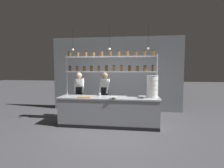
# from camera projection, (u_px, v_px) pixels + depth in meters

# --- Properties ---
(ground_plane) EXTENTS (40.00, 40.00, 0.00)m
(ground_plane) POSITION_uv_depth(u_px,v_px,m) (109.00, 125.00, 5.57)
(ground_plane) COLOR #4C4C51
(back_wall) EXTENTS (5.56, 0.12, 3.15)m
(back_wall) POSITION_uv_depth(u_px,v_px,m) (116.00, 74.00, 7.50)
(back_wall) COLOR gray
(back_wall) RESTS_ON ground_plane
(prep_counter) EXTENTS (3.16, 0.76, 0.92)m
(prep_counter) POSITION_uv_depth(u_px,v_px,m) (109.00, 111.00, 5.53)
(prep_counter) COLOR gray
(prep_counter) RESTS_ON ground_plane
(spice_shelf_unit) EXTENTS (3.05, 0.28, 2.40)m
(spice_shelf_unit) POSITION_uv_depth(u_px,v_px,m) (111.00, 65.00, 5.73)
(spice_shelf_unit) COLOR #ADAFB5
(spice_shelf_unit) RESTS_ON ground_plane
(chef_left) EXTENTS (0.40, 0.32, 1.67)m
(chef_left) POSITION_uv_depth(u_px,v_px,m) (79.00, 92.00, 6.36)
(chef_left) COLOR black
(chef_left) RESTS_ON ground_plane
(chef_center) EXTENTS (0.41, 0.35, 1.68)m
(chef_center) POSITION_uv_depth(u_px,v_px,m) (105.00, 92.00, 6.21)
(chef_center) COLOR black
(chef_center) RESTS_ON ground_plane
(container_stack) EXTENTS (0.36, 0.36, 0.68)m
(container_stack) POSITION_uv_depth(u_px,v_px,m) (152.00, 86.00, 5.43)
(container_stack) COLOR white
(container_stack) RESTS_ON prep_counter
(cutting_board) EXTENTS (0.40, 0.26, 0.02)m
(cutting_board) POSITION_uv_depth(u_px,v_px,m) (85.00, 97.00, 5.43)
(cutting_board) COLOR #A88456
(cutting_board) RESTS_ON prep_counter
(prep_bowl_near_left) EXTENTS (0.24, 0.24, 0.07)m
(prep_bowl_near_left) POSITION_uv_depth(u_px,v_px,m) (142.00, 97.00, 5.28)
(prep_bowl_near_left) COLOR #B2B7BC
(prep_bowl_near_left) RESTS_ON prep_counter
(prep_bowl_center_front) EXTENTS (0.22, 0.22, 0.06)m
(prep_bowl_center_front) POSITION_uv_depth(u_px,v_px,m) (114.00, 98.00, 5.15)
(prep_bowl_center_front) COLOR silver
(prep_bowl_center_front) RESTS_ON prep_counter
(serving_cup_front) EXTENTS (0.08, 0.08, 0.11)m
(serving_cup_front) POSITION_uv_depth(u_px,v_px,m) (100.00, 94.00, 5.72)
(serving_cup_front) COLOR #B2B7BC
(serving_cup_front) RESTS_ON prep_counter
(pendant_light_row) EXTENTS (2.41, 0.07, 0.73)m
(pendant_light_row) POSITION_uv_depth(u_px,v_px,m) (109.00, 48.00, 5.36)
(pendant_light_row) COLOR black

